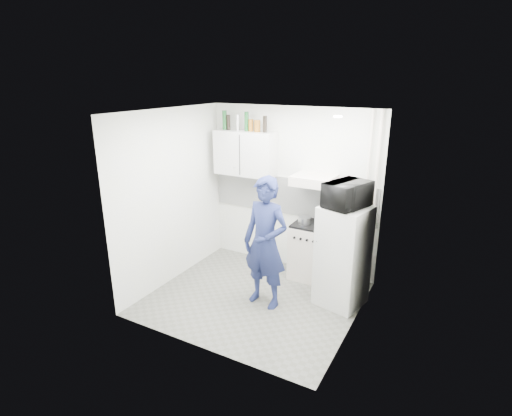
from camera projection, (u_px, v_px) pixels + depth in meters
The scene contains 24 objects.
floor at pixel (254, 298), 5.69m from camera, with size 2.80×2.80×0.00m, color #525349.
ceiling at pixel (254, 112), 4.88m from camera, with size 2.80×2.80×0.00m, color white.
wall_back at pixel (292, 190), 6.33m from camera, with size 2.80×2.80×0.00m, color silver.
wall_left at pixel (172, 198), 5.93m from camera, with size 2.60×2.60×0.00m, color silver.
wall_right at pixel (359, 231), 4.65m from camera, with size 2.60×2.60×0.00m, color silver.
person at pixel (265, 243), 5.31m from camera, with size 0.66×0.43×1.81m, color #19204A.
stove at pixel (310, 251), 6.19m from camera, with size 0.54×0.54×0.86m, color beige.
fridge at pixel (343, 256), 5.38m from camera, with size 0.58×0.58×1.40m, color silver.
stove_top at pixel (311, 225), 6.05m from camera, with size 0.51×0.51×0.03m, color black.
saucepan at pixel (304, 220), 6.04m from camera, with size 0.19×0.19×0.11m, color silver.
microwave at pixel (347, 195), 5.11m from camera, with size 0.41×0.60×0.33m, color black.
bottle_a at pixel (225, 120), 6.37m from camera, with size 0.07×0.07×0.30m, color #144C1E.
bottle_b at pixel (228, 122), 6.35m from camera, with size 0.06×0.06×0.24m, color black.
bottle_c at pixel (238, 123), 6.27m from camera, with size 0.06×0.06×0.25m, color silver.
bottle_d at pixel (247, 122), 6.19m from camera, with size 0.07×0.07×0.30m, color #144C1E.
canister_a at pixel (251, 125), 6.17m from camera, with size 0.08×0.08×0.19m, color brown.
canister_b at pixel (257, 126), 6.12m from camera, with size 0.10×0.10×0.18m, color brown.
bottle_e at pixel (265, 124), 6.05m from camera, with size 0.06×0.06×0.25m, color black.
upper_cabinet at pixel (245, 153), 6.35m from camera, with size 1.00×0.35×0.70m, color silver.
range_hood at pixel (314, 180), 5.83m from camera, with size 0.60×0.50×0.14m, color beige.
backsplash at pixel (291, 196), 6.35m from camera, with size 2.74×0.03×0.60m, color white.
pipe_a at pixel (374, 203), 5.67m from camera, with size 0.05×0.05×2.60m, color beige.
pipe_b at pixel (365, 202), 5.72m from camera, with size 0.04×0.04×2.60m, color beige.
ceiling_spot_fixture at pixel (338, 116), 4.60m from camera, with size 0.10×0.10×0.02m, color white.
Camera 1 is at (2.43, -4.38, 3.00)m, focal length 28.00 mm.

